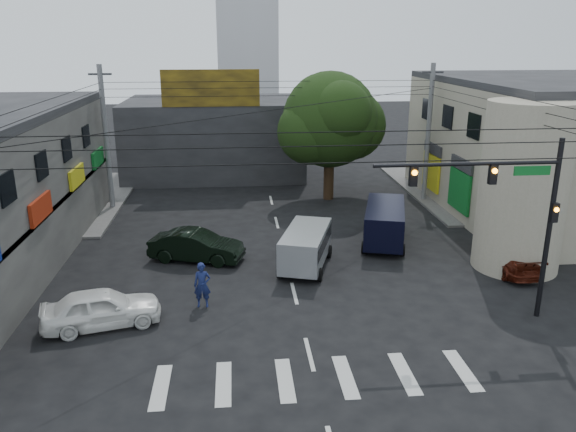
{
  "coord_description": "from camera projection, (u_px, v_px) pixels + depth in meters",
  "views": [
    {
      "loc": [
        -2.43,
        -20.28,
        10.62
      ],
      "look_at": [
        -0.08,
        4.0,
        2.93
      ],
      "focal_mm": 35.0,
      "sensor_mm": 36.0,
      "label": 1
    }
  ],
  "objects": [
    {
      "name": "building_right",
      "position": [
        559.0,
        149.0,
        35.46
      ],
      "size": [
        14.0,
        18.0,
        8.0
      ],
      "primitive_type": "cube",
      "color": "gray",
      "rests_on": "ground"
    },
    {
      "name": "building_far",
      "position": [
        215.0,
        137.0,
        46.09
      ],
      "size": [
        14.0,
        10.0,
        6.0
      ],
      "primitive_type": "cube",
      "color": "#232326",
      "rests_on": "ground"
    },
    {
      "name": "sidewalk_far_right",
      "position": [
        513.0,
        189.0,
        41.39
      ],
      "size": [
        16.0,
        16.0,
        0.15
      ],
      "primitive_type": "cube",
      "color": "#514F4C",
      "rests_on": "ground"
    },
    {
      "name": "utility_pole_far_right",
      "position": [
        428.0,
        134.0,
        37.44
      ],
      "size": [
        0.32,
        0.32,
        9.2
      ],
      "primitive_type": "cylinder",
      "color": "#59595B",
      "rests_on": "ground"
    },
    {
      "name": "navy_van",
      "position": [
        385.0,
        225.0,
        30.38
      ],
      "size": [
        6.3,
        4.78,
        2.1
      ],
      "primitive_type": null,
      "rotation": [
        0.0,
        0.0,
        1.29
      ],
      "color": "black",
      "rests_on": "ground"
    },
    {
      "name": "corner_column",
      "position": [
        523.0,
        187.0,
        26.28
      ],
      "size": [
        4.0,
        4.0,
        8.0
      ],
      "primitive_type": "cylinder",
      "color": "gray",
      "rests_on": "ground"
    },
    {
      "name": "maroon_sedan",
      "position": [
        508.0,
        258.0,
        26.89
      ],
      "size": [
        1.83,
        4.34,
        1.25
      ],
      "primitive_type": "imported",
      "rotation": [
        0.0,
        0.0,
        3.15
      ],
      "color": "#431309",
      "rests_on": "ground"
    },
    {
      "name": "traffic_officer",
      "position": [
        202.0,
        285.0,
        23.1
      ],
      "size": [
        0.73,
        0.5,
        1.92
      ],
      "primitive_type": "imported",
      "rotation": [
        0.0,
        0.0,
        -0.03
      ],
      "color": "#151D4B",
      "rests_on": "ground"
    },
    {
      "name": "street_tree",
      "position": [
        330.0,
        120.0,
        37.53
      ],
      "size": [
        6.4,
        6.4,
        8.7
      ],
      "color": "black",
      "rests_on": "ground"
    },
    {
      "name": "utility_pole_far_left",
      "position": [
        106.0,
        139.0,
        35.51
      ],
      "size": [
        0.32,
        0.32,
        9.2
      ],
      "primitive_type": "cylinder",
      "color": "#59595B",
      "rests_on": "ground"
    },
    {
      "name": "sidewalk_far_left",
      "position": [
        6.0,
        202.0,
        38.08
      ],
      "size": [
        16.0,
        16.0,
        0.15
      ],
      "primitive_type": "cube",
      "color": "#514F4C",
      "rests_on": "ground"
    },
    {
      "name": "white_compact",
      "position": [
        101.0,
        308.0,
        21.58
      ],
      "size": [
        3.85,
        5.28,
        1.52
      ],
      "primitive_type": "imported",
      "rotation": [
        0.0,
        0.0,
        1.81
      ],
      "color": "white",
      "rests_on": "ground"
    },
    {
      "name": "billboard",
      "position": [
        211.0,
        88.0,
        40.14
      ],
      "size": [
        7.0,
        0.3,
        2.6
      ],
      "primitive_type": "cube",
      "color": "olive",
      "rests_on": "building_far"
    },
    {
      "name": "silver_minivan",
      "position": [
        306.0,
        249.0,
        27.12
      ],
      "size": [
        5.51,
        4.42,
        1.91
      ],
      "primitive_type": null,
      "rotation": [
        0.0,
        0.0,
        1.26
      ],
      "color": "gray",
      "rests_on": "ground"
    },
    {
      "name": "traffic_gantry",
      "position": [
        511.0,
        202.0,
        20.99
      ],
      "size": [
        7.1,
        0.35,
        7.2
      ],
      "color": "black",
      "rests_on": "ground"
    },
    {
      "name": "ground",
      "position": [
        300.0,
        315.0,
        22.67
      ],
      "size": [
        160.0,
        160.0,
        0.0
      ],
      "primitive_type": "plane",
      "color": "black",
      "rests_on": "ground"
    },
    {
      "name": "dark_sedan",
      "position": [
        196.0,
        246.0,
        28.02
      ],
      "size": [
        4.21,
        5.57,
        1.54
      ],
      "primitive_type": "imported",
      "rotation": [
        0.0,
        0.0,
        1.28
      ],
      "color": "black",
      "rests_on": "ground"
    }
  ]
}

